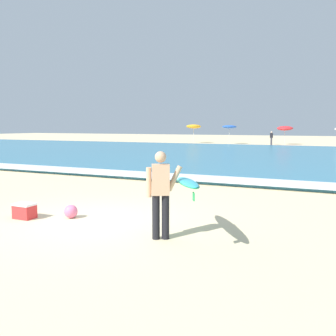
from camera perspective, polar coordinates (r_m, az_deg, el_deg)
The scene contains 10 objects.
ground_plane at distance 8.99m, azimuth -11.16°, elevation -7.92°, with size 160.00×160.00×0.00m, color beige.
sea at distance 27.83m, azimuth 14.11°, elevation 1.87°, with size 120.00×28.00×0.14m, color teal.
surf_foam at distance 14.94m, azimuth 4.42°, elevation -1.50°, with size 120.00×1.79×0.01m, color white.
surfer_with_board at distance 7.24m, azimuth 0.84°, elevation -2.94°, with size 1.43×2.25×1.73m.
beach_umbrella_0 at distance 48.55m, azimuth 3.95°, elevation 6.37°, with size 1.90×1.91×2.41m.
beach_umbrella_1 at distance 46.09m, azimuth 9.38°, elevation 6.23°, with size 1.73×1.75×2.33m.
beach_umbrella_2 at distance 46.02m, azimuth 17.47°, elevation 5.82°, with size 1.82×1.85×2.24m.
beachgoer_near_row_left at distance 44.62m, azimuth 15.55°, elevation 4.49°, with size 0.32×0.20×1.58m.
beach_ball at distance 9.32m, azimuth -14.65°, elevation -6.45°, with size 0.32×0.32×0.32m, color pink.
cooler_box at distance 9.63m, azimuth -21.11°, elevation -6.13°, with size 0.49×0.35×0.37m.
Camera 1 is at (5.15, -7.02, 2.22)m, focal length 39.80 mm.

